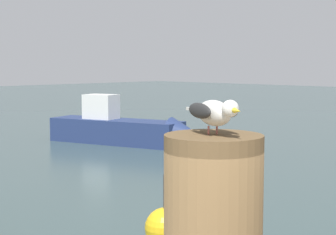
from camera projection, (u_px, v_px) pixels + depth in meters
seagull at (215, 112)px, 2.13m from camera, size 0.21×0.38×0.14m
boat_navy at (127, 129)px, 19.33m from camera, size 2.78×5.91×1.81m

